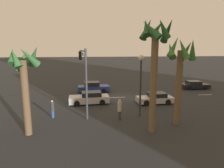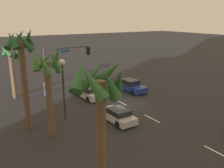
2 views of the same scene
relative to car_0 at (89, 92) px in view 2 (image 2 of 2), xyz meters
name	(u,v)px [view 2 (image 2 of 2)]	position (x,y,z in m)	size (l,w,h in m)	color
ground_plane	(124,104)	(-4.07, -2.32, -0.65)	(220.00, 220.00, 0.00)	#232628
lane_stripe_1	(216,152)	(-15.74, -2.32, -0.64)	(1.94, 0.14, 0.01)	silver
lane_stripe_2	(152,118)	(-8.81, -2.32, -0.64)	(2.15, 0.14, 0.01)	silver
lane_stripe_3	(121,102)	(-3.49, -2.32, -0.64)	(2.19, 0.14, 0.01)	silver
lane_stripe_4	(103,93)	(0.66, -2.32, -0.64)	(1.83, 0.14, 0.01)	silver
car_0	(89,92)	(0.00, 0.00, 0.00)	(4.62, 2.09, 1.39)	#B7B7BC
car_3	(118,115)	(-7.55, 0.79, -0.06)	(4.16, 1.95, 1.25)	#B7B7BC
car_4	(131,86)	(-0.56, -5.93, 0.03)	(4.48, 2.04, 1.49)	navy
traffic_signal	(62,64)	(0.51, 2.96, 3.68)	(0.98, 5.87, 6.30)	#38383D
streetlamp	(63,78)	(-4.66, 4.80, 3.44)	(0.56, 0.56, 5.78)	#2D2D33
pedestrian_0	(51,104)	(-2.63, 5.44, 0.36)	(0.43, 0.43, 1.90)	#333338
pedestrian_1	(45,89)	(3.40, 4.24, 0.23)	(0.40, 0.40, 1.67)	#2D478C
palm_tree_0	(48,76)	(-7.30, 6.91, 4.41)	(2.44, 2.45, 7.38)	brown
palm_tree_1	(23,59)	(-4.72, 8.13, 5.45)	(2.57, 2.63, 8.58)	brown
palm_tree_2	(100,105)	(-16.25, 7.43, 5.07)	(2.57, 2.69, 7.84)	brown
palm_tree_3	(11,60)	(4.53, 7.52, 3.93)	(2.34, 2.61, 6.64)	brown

